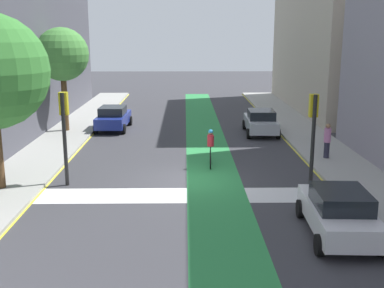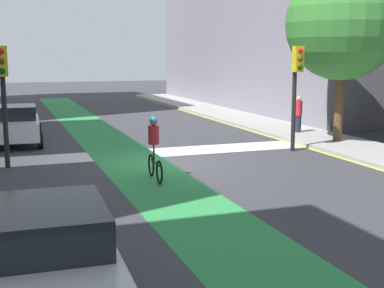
{
  "view_description": "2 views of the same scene",
  "coord_description": "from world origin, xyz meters",
  "views": [
    {
      "loc": [
        -0.09,
        -20.08,
        6.37
      ],
      "look_at": [
        0.24,
        1.75,
        1.23
      ],
      "focal_mm": 44.55,
      "sensor_mm": 36.0,
      "label": 1
    },
    {
      "loc": [
        5.2,
        16.82,
        3.58
      ],
      "look_at": [
        0.51,
        3.71,
        1.26
      ],
      "focal_mm": 49.25,
      "sensor_mm": 36.0,
      "label": 2
    }
  ],
  "objects": [
    {
      "name": "traffic_signal_near_left",
      "position": [
        -5.12,
        -0.48,
        2.79
      ],
      "size": [
        0.35,
        0.52,
        3.96
      ],
      "color": "black",
      "rests_on": "ground_plane"
    },
    {
      "name": "car_white_right_near",
      "position": [
        4.79,
        -5.93,
        0.8
      ],
      "size": [
        2.19,
        4.28,
        1.57
      ],
      "color": "silver",
      "rests_on": "ground_plane"
    },
    {
      "name": "sidewalk_right",
      "position": [
        7.5,
        0.0,
        0.07
      ],
      "size": [
        3.0,
        60.0,
        0.15
      ],
      "primitive_type": "cube",
      "color": "#9E9E99",
      "rests_on": "ground_plane"
    },
    {
      "name": "traffic_signal_near_right",
      "position": [
        5.21,
        -0.84,
        2.75
      ],
      "size": [
        0.35,
        0.52,
        3.91
      ],
      "color": "black",
      "rests_on": "ground_plane"
    },
    {
      "name": "car_blue_left_far",
      "position": [
        -4.88,
        11.34,
        0.8
      ],
      "size": [
        2.13,
        4.26,
        1.57
      ],
      "color": "navy",
      "rests_on": "ground_plane"
    },
    {
      "name": "bike_lane_paint",
      "position": [
        1.19,
        0.0,
        0.0
      ],
      "size": [
        2.4,
        60.0,
        0.01
      ],
      "primitive_type": "cube",
      "color": "#2D8C47",
      "rests_on": "ground_plane"
    },
    {
      "name": "crosswalk_band",
      "position": [
        0.0,
        -2.0,
        0.0
      ],
      "size": [
        12.0,
        1.8,
        0.01
      ],
      "primitive_type": "cube",
      "color": "silver",
      "rests_on": "ground_plane"
    },
    {
      "name": "curb_stripe_right",
      "position": [
        6.0,
        0.0,
        0.01
      ],
      "size": [
        0.16,
        60.0,
        0.01
      ],
      "primitive_type": "cube",
      "color": "yellow",
      "rests_on": "ground_plane"
    },
    {
      "name": "street_tree_far",
      "position": [
        -7.8,
        10.41,
        4.98
      ],
      "size": [
        3.35,
        3.35,
        6.54
      ],
      "color": "brown",
      "rests_on": "sidewalk_left"
    },
    {
      "name": "pedestrian_sidewalk_right_a",
      "position": [
        7.09,
        3.2,
        1.05
      ],
      "size": [
        0.34,
        0.34,
        1.76
      ],
      "color": "#262638",
      "rests_on": "sidewalk_right"
    },
    {
      "name": "curb_stripe_left",
      "position": [
        -6.0,
        0.0,
        0.01
      ],
      "size": [
        0.16,
        60.0,
        0.01
      ],
      "primitive_type": "cube",
      "color": "yellow",
      "rests_on": "ground_plane"
    },
    {
      "name": "ground_plane",
      "position": [
        0.0,
        0.0,
        0.0
      ],
      "size": [
        120.0,
        120.0,
        0.0
      ],
      "primitive_type": "plane",
      "color": "#38383D"
    },
    {
      "name": "car_silver_right_far",
      "position": [
        4.76,
        9.75,
        0.8
      ],
      "size": [
        2.13,
        4.25,
        1.57
      ],
      "color": "#B2B7BF",
      "rests_on": "ground_plane"
    },
    {
      "name": "sidewalk_left",
      "position": [
        -7.5,
        0.0,
        0.07
      ],
      "size": [
        3.0,
        60.0,
        0.15
      ],
      "primitive_type": "cube",
      "color": "#9E9E99",
      "rests_on": "ground_plane"
    },
    {
      "name": "cyclist_in_lane",
      "position": [
        1.14,
        2.18,
        0.97
      ],
      "size": [
        0.32,
        1.73,
        1.86
      ],
      "color": "black",
      "rests_on": "ground_plane"
    }
  ]
}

